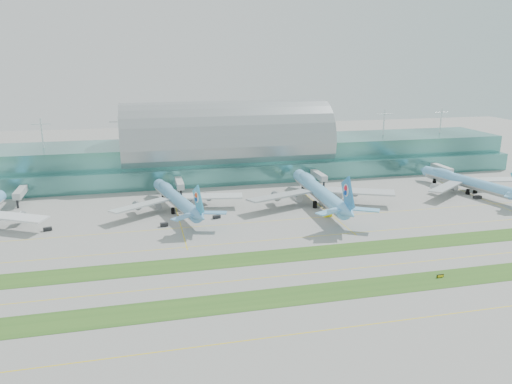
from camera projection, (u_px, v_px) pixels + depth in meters
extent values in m
plane|color=gray|center=(292.00, 257.00, 174.20)|extent=(700.00, 700.00, 0.00)
cube|color=#3D7A75|center=(227.00, 158.00, 293.56)|extent=(340.00, 42.00, 20.00)
cube|color=#3D7A75|center=(234.00, 175.00, 272.36)|extent=(340.00, 8.00, 10.00)
ellipsoid|color=#9EA5A8|center=(226.00, 141.00, 290.93)|extent=(340.00, 46.20, 16.17)
cylinder|color=white|center=(226.00, 127.00, 288.82)|extent=(0.80, 0.80, 16.00)
cube|color=#B2B7B7|center=(21.00, 191.00, 238.25)|extent=(3.50, 22.00, 3.00)
cylinder|color=black|center=(18.00, 204.00, 229.79)|extent=(1.00, 1.00, 4.00)
cube|color=#B2B7B7|center=(179.00, 182.00, 254.99)|extent=(3.50, 22.00, 3.00)
cylinder|color=black|center=(181.00, 194.00, 246.52)|extent=(1.00, 1.00, 4.00)
cube|color=#B2B7B7|center=(317.00, 174.00, 271.72)|extent=(3.50, 22.00, 3.00)
cylinder|color=black|center=(324.00, 185.00, 263.26)|extent=(1.00, 1.00, 4.00)
cube|color=#B2B7B7|center=(440.00, 168.00, 288.45)|extent=(3.50, 22.00, 3.00)
cylinder|color=black|center=(449.00, 177.00, 279.99)|extent=(1.00, 1.00, 4.00)
cube|color=#2D591E|center=(321.00, 293.00, 147.91)|extent=(420.00, 12.00, 0.08)
cube|color=#2D591E|center=(291.00, 255.00, 176.06)|extent=(420.00, 12.00, 0.08)
cube|color=yellow|center=(348.00, 327.00, 129.15)|extent=(420.00, 0.35, 0.01)
cube|color=yellow|center=(305.00, 274.00, 161.06)|extent=(420.00, 0.35, 0.01)
cube|color=yellow|center=(278.00, 239.00, 191.09)|extent=(420.00, 0.35, 0.01)
cube|color=yellow|center=(264.00, 221.00, 211.74)|extent=(420.00, 0.35, 0.01)
cone|color=#63A4DB|center=(2.00, 195.00, 230.94)|extent=(6.47, 5.48, 5.91)
cube|color=white|center=(14.00, 217.00, 200.43)|extent=(28.43, 20.25, 1.16)
cylinder|color=#919599|center=(8.00, 218.00, 205.45)|extent=(3.88, 5.61, 3.24)
cylinder|color=#5FA1D2|center=(176.00, 199.00, 224.98)|extent=(18.04, 57.42, 5.75)
ellipsoid|color=#5FA1D2|center=(166.00, 187.00, 238.55)|extent=(9.11, 18.26, 4.10)
cone|color=#5FA1D2|center=(158.00, 183.00, 251.89)|extent=(6.62, 5.77, 5.75)
cone|color=#5FA1D2|center=(200.00, 217.00, 196.49)|extent=(7.14, 9.34, 5.47)
cube|color=silver|center=(140.00, 205.00, 216.44)|extent=(26.91, 21.52, 1.13)
cylinder|color=gray|center=(147.00, 205.00, 223.07)|extent=(4.18, 5.67, 3.16)
cube|color=silver|center=(212.00, 196.00, 230.49)|extent=(28.61, 11.50, 1.13)
cylinder|color=gray|center=(200.00, 199.00, 233.60)|extent=(4.18, 5.67, 3.16)
cube|color=#2F9FD2|center=(198.00, 201.00, 196.56)|extent=(3.18, 12.03, 13.38)
cylinder|color=white|center=(197.00, 197.00, 197.00)|extent=(1.78, 4.53, 4.45)
cylinder|color=black|center=(163.00, 196.00, 245.09)|extent=(1.67, 1.67, 2.78)
cylinder|color=black|center=(173.00, 211.00, 221.71)|extent=(1.67, 1.67, 2.78)
cylinder|color=black|center=(185.00, 209.00, 224.06)|extent=(1.67, 1.67, 2.78)
cylinder|color=#6EBCF2|center=(319.00, 191.00, 233.65)|extent=(9.01, 66.80, 6.66)
ellipsoid|color=#6EBCF2|center=(307.00, 178.00, 250.80)|extent=(7.04, 20.46, 4.75)
cone|color=#6EBCF2|center=(298.00, 174.00, 267.58)|extent=(6.85, 5.60, 6.66)
cone|color=#6EBCF2|center=(349.00, 213.00, 197.75)|extent=(6.66, 9.89, 6.33)
cube|color=#BABEC1|center=(280.00, 196.00, 228.06)|extent=(33.05, 18.61, 1.31)
cylinder|color=#999BA1|center=(287.00, 197.00, 235.06)|extent=(3.86, 6.03, 3.65)
cube|color=#BABEC1|center=(359.00, 191.00, 235.40)|extent=(32.73, 20.51, 1.31)
cylinder|color=#999BA1|center=(345.00, 193.00, 240.56)|extent=(3.86, 6.03, 3.65)
cube|color=#2D83CB|center=(348.00, 195.00, 198.00)|extent=(1.14, 14.13, 15.49)
cylinder|color=silver|center=(347.00, 190.00, 198.59)|extent=(1.15, 5.19, 5.16)
cylinder|color=black|center=(303.00, 188.00, 258.89)|extent=(1.93, 1.93, 3.22)
cylinder|color=black|center=(315.00, 205.00, 230.27)|extent=(1.93, 1.93, 3.22)
cylinder|color=black|center=(328.00, 204.00, 231.50)|extent=(1.93, 1.93, 3.22)
cylinder|color=#69B4E8|center=(467.00, 182.00, 256.03)|extent=(18.12, 56.22, 5.64)
ellipsoid|color=#69B4E8|center=(443.00, 172.00, 269.27)|extent=(9.06, 17.91, 4.02)
cone|color=#69B4E8|center=(423.00, 170.00, 282.30)|extent=(6.51, 5.69, 5.64)
cube|color=#B8BDBF|center=(446.00, 187.00, 247.55)|extent=(26.29, 21.24, 1.11)
cylinder|color=#989CA0|center=(444.00, 187.00, 254.05)|extent=(4.13, 5.57, 3.09)
cube|color=#B8BDBF|center=(492.00, 180.00, 261.55)|extent=(28.02, 11.06, 1.11)
cylinder|color=#989CA0|center=(478.00, 182.00, 264.55)|extent=(4.13, 5.57, 3.09)
cylinder|color=black|center=(435.00, 181.00, 275.66)|extent=(1.64, 1.64, 2.73)
cylinder|color=black|center=(468.00, 192.00, 252.82)|extent=(1.64, 1.64, 2.73)
cylinder|color=black|center=(475.00, 191.00, 255.15)|extent=(1.64, 1.64, 2.73)
cube|color=black|center=(48.00, 229.00, 200.30)|extent=(3.58, 2.30, 1.42)
cube|color=black|center=(164.00, 225.00, 205.46)|extent=(3.33, 2.02, 1.55)
cube|color=black|center=(217.00, 217.00, 215.68)|extent=(3.53, 2.61, 1.38)
cube|color=yellow|center=(327.00, 215.00, 218.12)|extent=(4.07, 2.61, 1.57)
cube|color=black|center=(347.00, 207.00, 229.02)|extent=(4.01, 2.41, 1.53)
cube|color=black|center=(477.00, 197.00, 245.45)|extent=(3.95, 2.45, 1.45)
cube|color=black|center=(440.00, 276.00, 158.04)|extent=(2.54, 0.37, 1.07)
cube|color=yellow|center=(441.00, 276.00, 157.88)|extent=(2.14, 0.14, 0.78)
cylinder|color=black|center=(438.00, 277.00, 157.88)|extent=(0.12, 0.12, 0.49)
cylinder|color=black|center=(442.00, 276.00, 158.35)|extent=(0.12, 0.12, 0.49)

